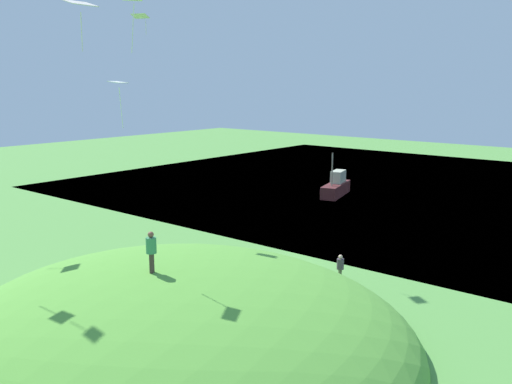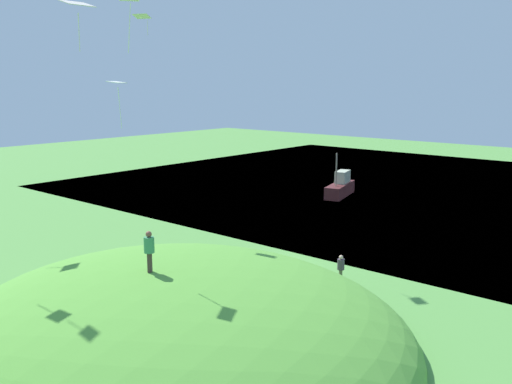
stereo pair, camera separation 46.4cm
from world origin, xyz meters
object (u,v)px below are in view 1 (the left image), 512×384
kite_2 (80,5)px  kite_3 (133,4)px  kite_0 (140,17)px  person_on_hilltop (151,247)px  boat_on_lake (336,187)px  person_with_child (340,265)px  kite_7 (118,86)px

kite_2 → kite_3: kite_3 is taller
kite_0 → person_on_hilltop: bearing=51.3°
kite_3 → kite_2: bearing=-54.1°
boat_on_lake → person_with_child: size_ratio=3.56×
boat_on_lake → kite_2: bearing=-178.1°
person_with_child → kite_7: 16.37m
person_with_child → kite_7: kite_7 is taller
boat_on_lake → kite_7: bearing=-179.5°
kite_3 → kite_7: kite_3 is taller
kite_7 → person_on_hilltop: bearing=85.1°
person_with_child → kite_7: (12.02, -4.15, 10.30)m
kite_0 → kite_2: bearing=41.7°
boat_on_lake → kite_2: kite_2 is taller
kite_2 → kite_3: 1.96m
kite_0 → kite_2: size_ratio=0.67×
kite_3 → kite_7: bearing=-117.3°
person_with_child → kite_0: bearing=58.8°
person_on_hilltop → kite_2: (2.74, -0.19, 9.73)m
kite_0 → kite_2: kite_0 is taller
person_on_hilltop → kite_0: bearing=-158.1°
person_on_hilltop → person_with_child: size_ratio=1.10×
boat_on_lake → kite_7: (34.17, 9.78, 10.44)m
kite_2 → kite_3: bearing=125.9°
person_with_child → kite_0: (4.79, -11.37, 14.32)m
person_on_hilltop → kite_0: (-7.41, -9.23, 10.84)m
person_with_child → kite_2: bearing=117.1°
boat_on_lake → kite_0: (26.93, 2.56, 14.46)m
kite_3 → boat_on_lake: bearing=-159.8°
boat_on_lake → person_on_hilltop: (34.34, 11.79, 3.62)m
person_on_hilltop → kite_2: 10.11m
kite_7 → kite_3: bearing=62.7°
kite_2 → kite_7: kite_2 is taller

